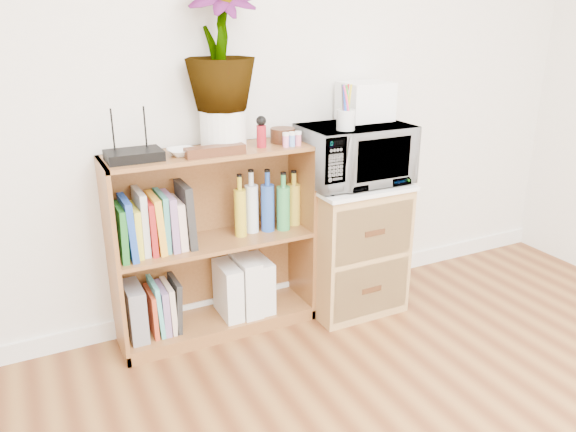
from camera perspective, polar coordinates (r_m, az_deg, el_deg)
skirting_board at (r=3.23m, az=-2.06°, el=-7.90°), size 4.00×0.02×0.10m
bookshelf at (r=2.81m, az=-7.49°, el=-2.88°), size 1.00×0.30×0.95m
wicker_unit at (r=3.10m, az=6.29°, el=-3.08°), size 0.50×0.45×0.70m
microwave at (r=2.93m, az=6.78°, el=6.26°), size 0.55×0.37×0.30m
pen_cup at (r=2.76m, az=5.89°, el=9.69°), size 0.09×0.09×0.10m
small_appliance at (r=3.02m, az=7.86°, el=11.48°), size 0.25×0.21×0.20m
router at (r=2.55m, az=-15.38°, el=5.96°), size 0.24×0.16×0.04m
white_bowl at (r=2.59m, az=-10.75°, el=6.40°), size 0.13×0.13×0.03m
plant_pot at (r=2.69m, az=-6.60°, el=8.75°), size 0.22×0.22×0.18m
potted_plant at (r=2.64m, az=-6.94°, el=16.91°), size 0.33×0.33×0.58m
trinket_box at (r=2.56m, az=-7.42°, el=6.58°), size 0.27×0.07×0.04m
kokeshi_doll at (r=2.70m, az=-2.72°, el=8.08°), size 0.05×0.05×0.10m
wooden_bowl at (r=2.80m, az=-0.57°, el=8.20°), size 0.12×0.12×0.07m
paint_jars at (r=2.72m, az=0.41°, el=7.72°), size 0.12×0.04×0.06m
file_box at (r=2.84m, az=-15.29°, el=-9.32°), size 0.08×0.21×0.27m
magazine_holder_left at (r=2.93m, az=-6.11°, el=-7.50°), size 0.09×0.23×0.28m
magazine_holder_mid at (r=2.96m, az=-4.30°, el=-6.94°), size 0.10×0.24×0.31m
magazine_holder_right at (r=2.99m, az=-2.93°, el=-6.84°), size 0.09×0.23×0.28m
cookbooks at (r=2.68m, az=-13.40°, el=-0.76°), size 0.35×0.20×0.31m
liquor_bottles at (r=2.85m, az=-1.99°, el=1.41°), size 0.38×0.07×0.32m
lower_books at (r=2.87m, az=-12.53°, el=-8.99°), size 0.15×0.19×0.27m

